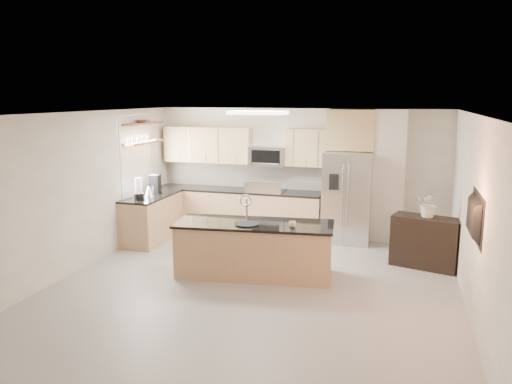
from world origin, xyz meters
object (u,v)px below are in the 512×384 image
(refrigerator, at_px, (347,197))
(platter, at_px, (247,224))
(coffee_maker, at_px, (155,184))
(flower_vase, at_px, (430,197))
(credenza, at_px, (425,242))
(cup, at_px, (292,224))
(range, at_px, (266,212))
(television, at_px, (470,217))
(island, at_px, (254,249))
(kettle, at_px, (149,191))
(microwave, at_px, (268,156))
(bowl, at_px, (142,120))
(blender, at_px, (139,190))

(refrigerator, bearing_deg, platter, -117.43)
(coffee_maker, bearing_deg, flower_vase, -3.89)
(credenza, xyz_separation_m, flower_vase, (0.03, -0.00, 0.77))
(refrigerator, height_order, coffee_maker, refrigerator)
(cup, xyz_separation_m, platter, (-0.72, -0.07, -0.03))
(range, relative_size, television, 1.06)
(island, height_order, kettle, island)
(television, bearing_deg, flower_vase, 11.27)
(microwave, distance_m, flower_vase, 3.43)
(range, distance_m, kettle, 2.43)
(range, bearing_deg, island, -79.29)
(credenza, xyz_separation_m, coffee_maker, (-5.20, 0.35, 0.66))
(island, bearing_deg, microwave, 93.64)
(platter, bearing_deg, flower_vase, 25.61)
(cup, relative_size, coffee_maker, 0.30)
(television, bearing_deg, bowl, 69.50)
(refrigerator, xyz_separation_m, platter, (-1.29, -2.48, -0.01))
(bowl, bearing_deg, blender, -72.69)
(coffee_maker, height_order, bowl, bowl)
(refrigerator, xyz_separation_m, coffee_maker, (-3.75, -0.80, 0.21))
(refrigerator, height_order, kettle, refrigerator)
(platter, bearing_deg, kettle, 151.54)
(credenza, xyz_separation_m, kettle, (-5.13, -0.02, 0.60))
(platter, height_order, kettle, kettle)
(television, bearing_deg, island, 76.40)
(island, bearing_deg, range, 94.16)
(range, distance_m, credenza, 3.33)
(blender, bearing_deg, coffee_maker, 91.69)
(cup, bearing_deg, refrigerator, 76.68)
(range, bearing_deg, platter, -81.62)
(range, height_order, television, television)
(blender, relative_size, flower_vase, 0.61)
(range, relative_size, island, 0.44)
(credenza, bearing_deg, range, 174.71)
(range, distance_m, cup, 2.72)
(coffee_maker, bearing_deg, television, -22.04)
(microwave, distance_m, bowl, 2.61)
(refrigerator, xyz_separation_m, bowl, (-3.91, -0.92, 1.49))
(bowl, bearing_deg, island, -27.62)
(microwave, xyz_separation_m, television, (3.51, -3.24, -0.28))
(cup, distance_m, platter, 0.72)
(microwave, xyz_separation_m, platter, (0.37, -2.65, -0.75))
(island, relative_size, flower_vase, 3.80)
(range, bearing_deg, coffee_maker, -157.89)
(coffee_maker, xyz_separation_m, flower_vase, (5.22, -0.35, 0.11))
(bowl, distance_m, television, 6.23)
(platter, relative_size, bowl, 1.17)
(platter, bearing_deg, credenza, 25.87)
(cup, distance_m, coffee_maker, 3.57)
(platter, bearing_deg, refrigerator, 62.57)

